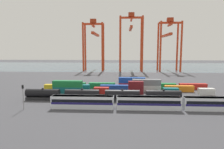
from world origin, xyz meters
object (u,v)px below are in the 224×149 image
Objects in this scene: passenger_train at (148,102)px; shipping_container_15 at (132,86)px; shipping_container_14 at (102,86)px; gantry_crane_central at (131,36)px; gantry_crane_east at (169,39)px; freight_tank_row at (102,95)px; shipping_container_7 at (52,87)px; gantry_crane_west at (94,39)px; shipping_container_2 at (101,90)px; signal_mast at (23,94)px.

shipping_container_15 is (-3.61, 32.07, -0.84)m from passenger_train.
passenger_train is 36.50m from shipping_container_14.
gantry_crane_central reaches higher than gantry_crane_east.
gantry_crane_east is (33.79, 81.78, 24.98)m from shipping_container_15.
shipping_container_15 is at bearing 96.42° from passenger_train.
gantry_crane_east reaches higher than shipping_container_15.
freight_tank_row is 1.26× the size of gantry_crane_east.
shipping_container_7 is at bearing 145.93° from passenger_train.
gantry_crane_east reaches higher than freight_tank_row.
shipping_container_15 is 0.28× the size of gantry_crane_west.
gantry_crane_central reaches higher than gantry_crane_west.
shipping_container_2 and shipping_container_7 have the same top height.
shipping_container_14 is (21.78, 5.57, 0.00)m from shipping_container_7.
signal_mast is at bearing -92.48° from gantry_crane_west.
gantry_crane_west is at bearing 87.52° from signal_mast.
freight_tank_row is 25.64m from signal_mast.
shipping_container_15 is 91.94m from gantry_crane_east.
signal_mast is at bearing -120.34° from shipping_container_14.
shipping_container_7 is (-24.19, 16.99, -0.72)m from freight_tank_row.
signal_mast is at bearing -132.17° from shipping_container_2.
shipping_container_14 is at bearing 94.80° from shipping_container_2.
freight_tank_row is at bearing 27.74° from signal_mast.
shipping_container_7 is at bearing 93.25° from signal_mast.
gantry_crane_west is 62.69m from gantry_crane_east.
freight_tank_row is 4.52× the size of shipping_container_14.
freight_tank_row is at bearing 147.61° from passenger_train.
shipping_container_7 is 0.13× the size of gantry_crane_central.
signal_mast is 29.11m from shipping_container_7.
gantry_crane_west reaches higher than passenger_train.
shipping_container_2 is at bearing -139.08° from shipping_container_15.
gantry_crane_central is (16.24, 80.97, 27.86)m from shipping_container_14.
shipping_container_14 is 13.79m from shipping_container_15.
gantry_crane_west is at bearing 177.98° from gantry_crane_central.
passenger_train is 1.08× the size of freight_tank_row.
gantry_crane_west is at bearing 99.50° from freight_tank_row.
passenger_train is 9.80× the size of shipping_container_7.
signal_mast reaches higher than shipping_container_14.
gantry_crane_central is at bearing 90.59° from passenger_train.
signal_mast is at bearing -86.75° from shipping_container_7.
shipping_container_14 is at bearing 180.00° from shipping_container_15.
shipping_container_7 is (-1.64, 28.85, -3.57)m from signal_mast.
freight_tank_row is 9.05× the size of shipping_container_7.
shipping_container_14 is (-17.40, 32.07, -0.84)m from passenger_train.
shipping_container_14 is 87.11m from gantry_crane_west.
signal_mast is 136.19m from gantry_crane_east.
shipping_container_2 and shipping_container_14 have the same top height.
passenger_train is 120.23m from gantry_crane_east.
shipping_container_2 is (-16.46, 20.93, -0.84)m from passenger_train.
shipping_container_7 is 91.38m from gantry_crane_west.
passenger_train is at bearing -51.81° from shipping_container_2.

